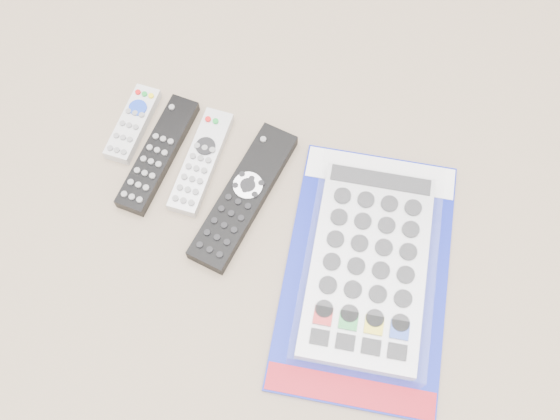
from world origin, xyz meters
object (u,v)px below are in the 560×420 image
(remote_small_grey, at_px, (133,124))
(remote_large_black, at_px, (244,196))
(remote_slim_black, at_px, (158,154))
(jumbo_remote_packaged, at_px, (369,264))
(remote_silver_dvd, at_px, (201,161))

(remote_small_grey, distance_m, remote_large_black, 0.21)
(remote_slim_black, height_order, remote_large_black, remote_large_black)
(remote_small_grey, height_order, remote_large_black, remote_large_black)
(remote_small_grey, bearing_deg, remote_large_black, -17.79)
(remote_small_grey, height_order, remote_slim_black, remote_slim_black)
(remote_small_grey, bearing_deg, jumbo_remote_packaged, -15.77)
(remote_silver_dvd, bearing_deg, remote_large_black, -25.14)
(remote_small_grey, relative_size, remote_large_black, 0.55)
(remote_small_grey, xyz_separation_m, remote_slim_black, (0.06, -0.03, 0.00))
(remote_small_grey, relative_size, jumbo_remote_packaged, 0.33)
(remote_large_black, bearing_deg, remote_silver_dvd, 164.92)
(remote_slim_black, xyz_separation_m, jumbo_remote_packaged, (0.34, -0.05, 0.01))
(remote_silver_dvd, distance_m, jumbo_remote_packaged, 0.29)
(jumbo_remote_packaged, bearing_deg, remote_slim_black, 160.36)
(remote_silver_dvd, height_order, remote_large_black, remote_large_black)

